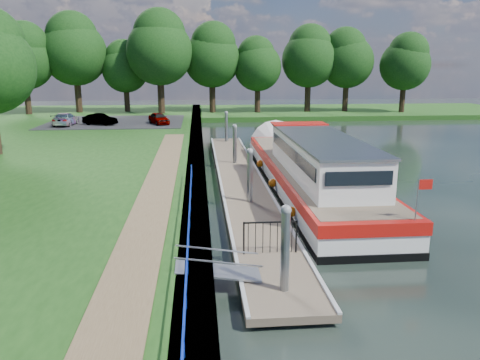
{
  "coord_description": "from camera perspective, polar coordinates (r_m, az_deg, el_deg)",
  "views": [
    {
      "loc": [
        -2.36,
        -12.6,
        6.67
      ],
      "look_at": [
        -0.44,
        8.71,
        1.4
      ],
      "focal_mm": 35.0,
      "sensor_mm": 36.0,
      "label": 1
    }
  ],
  "objects": [
    {
      "name": "blue_fence",
      "position": [
        16.5,
        -6.24,
        -5.2
      ],
      "size": [
        0.04,
        18.04,
        0.72
      ],
      "color": "#0C2DBF",
      "rests_on": "riverbank"
    },
    {
      "name": "car_a",
      "position": [
        48.5,
        -9.86,
        7.43
      ],
      "size": [
        2.6,
        3.68,
        1.16
      ],
      "primitive_type": "imported",
      "rotation": [
        0.0,
        0.0,
        0.4
      ],
      "color": "#999999",
      "rests_on": "carpark"
    },
    {
      "name": "gangway",
      "position": [
        14.43,
        -2.69,
        -10.94
      ],
      "size": [
        2.58,
        1.0,
        0.92
      ],
      "color": "#A5A8AD",
      "rests_on": "ground"
    },
    {
      "name": "carpark",
      "position": [
        51.66,
        -14.84,
        6.87
      ],
      "size": [
        14.0,
        12.0,
        0.06
      ],
      "primitive_type": "cube",
      "color": "black",
      "rests_on": "riverbank"
    },
    {
      "name": "pontoon",
      "position": [
        26.51,
        0.12,
        -0.32
      ],
      "size": [
        2.5,
        30.0,
        0.56
      ],
      "color": "brown",
      "rests_on": "ground"
    },
    {
      "name": "far_bank",
      "position": [
        66.48,
        7.44,
        8.23
      ],
      "size": [
        60.0,
        18.0,
        0.6
      ],
      "primitive_type": "cube",
      "color": "#183E11",
      "rests_on": "ground"
    },
    {
      "name": "barge",
      "position": [
        26.26,
        8.09,
        1.43
      ],
      "size": [
        4.36,
        21.15,
        4.78
      ],
      "color": "black",
      "rests_on": "ground"
    },
    {
      "name": "mooring_piles",
      "position": [
        26.26,
        0.13,
        2.0
      ],
      "size": [
        0.3,
        27.3,
        3.55
      ],
      "color": "gray",
      "rests_on": "ground"
    },
    {
      "name": "car_b",
      "position": [
        49.12,
        -16.7,
        7.11
      ],
      "size": [
        3.61,
        2.39,
        1.13
      ],
      "primitive_type": "imported",
      "rotation": [
        0.0,
        0.0,
        1.19
      ],
      "color": "#999999",
      "rests_on": "carpark"
    },
    {
      "name": "gate_panel",
      "position": [
        15.97,
        3.7,
        -6.42
      ],
      "size": [
        1.85,
        0.05,
        1.15
      ],
      "color": "black",
      "rests_on": "ground"
    },
    {
      "name": "horizon_trees",
      "position": [
        61.29,
        -4.6,
        15.0
      ],
      "size": [
        54.38,
        10.03,
        12.87
      ],
      "color": "#332316",
      "rests_on": "ground"
    },
    {
      "name": "footpath",
      "position": [
        21.51,
        -10.39,
        -2.23
      ],
      "size": [
        1.6,
        40.0,
        0.05
      ],
      "primitive_type": "cube",
      "color": "brown",
      "rests_on": "riverbank"
    },
    {
      "name": "car_c",
      "position": [
        49.87,
        -20.51,
        6.98
      ],
      "size": [
        1.86,
        4.34,
        1.25
      ],
      "primitive_type": "imported",
      "rotation": [
        0.0,
        0.0,
        3.12
      ],
      "color": "#999999",
      "rests_on": "carpark"
    },
    {
      "name": "bank_edge",
      "position": [
        28.3,
        -5.4,
        0.96
      ],
      "size": [
        1.1,
        90.0,
        0.78
      ],
      "primitive_type": "cube",
      "color": "#473D2D",
      "rests_on": "ground"
    },
    {
      "name": "ground",
      "position": [
        14.45,
        4.99,
        -13.71
      ],
      "size": [
        160.0,
        160.0,
        0.0
      ],
      "primitive_type": "plane",
      "color": "black",
      "rests_on": "ground"
    }
  ]
}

